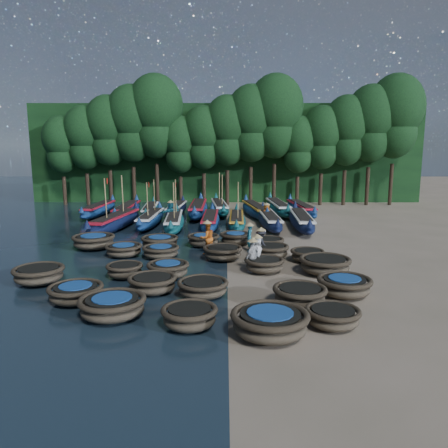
{
  "coord_description": "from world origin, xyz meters",
  "views": [
    {
      "loc": [
        -0.09,
        -22.97,
        5.85
      ],
      "look_at": [
        -0.17,
        2.17,
        1.3
      ],
      "focal_mm": 35.0,
      "sensor_mm": 36.0,
      "label": 1
    }
  ],
  "objects_px": {
    "coracle_19": "(307,255)",
    "fisherman_6": "(267,213)",
    "coracle_9": "(344,286)",
    "coracle_21": "(160,242)",
    "coracle_13": "(264,264)",
    "long_boat_2": "(115,222)",
    "coracle_3": "(270,323)",
    "coracle_11": "(125,270)",
    "coracle_5": "(76,292)",
    "coracle_15": "(124,250)",
    "fisherman_1": "(249,236)",
    "coracle_4": "(333,316)",
    "long_boat_12": "(177,209)",
    "coracle_20": "(94,241)",
    "coracle_8": "(300,295)",
    "coracle_10": "(39,274)",
    "fisherman_4": "(253,255)",
    "long_boat_7": "(269,220)",
    "coracle_1": "(112,306)",
    "long_boat_16": "(278,207)",
    "coracle_14": "(325,265)",
    "long_boat_4": "(174,222)",
    "coracle_7": "(203,287)",
    "coracle_18": "(270,251)",
    "long_boat_9": "(99,209)",
    "fisherman_3": "(261,243)",
    "long_boat_10": "(127,210)",
    "coracle_24": "(268,243)",
    "long_boat_15": "(255,210)",
    "coracle_2": "(189,316)",
    "fisherman_2": "(207,237)",
    "coracle_17": "(223,252)",
    "fisherman_5": "(171,213)",
    "long_boat_14": "(219,207)",
    "long_boat_5": "(210,221)",
    "coracle_22": "(203,240)",
    "long_boat_17": "(301,209)",
    "long_boat_8": "(301,221)",
    "coracle_12": "(168,269)",
    "long_boat_3": "(151,219)",
    "coracle_23": "(236,238)",
    "coracle_16": "(161,251)",
    "long_boat_11": "(150,210)"
  },
  "relations": [
    {
      "from": "long_boat_10",
      "to": "fisherman_6",
      "type": "bearing_deg",
      "value": -17.32
    },
    {
      "from": "coracle_7",
      "to": "long_boat_9",
      "type": "distance_m",
      "value": 22.29
    },
    {
      "from": "coracle_15",
      "to": "coracle_20",
      "type": "bearing_deg",
      "value": 140.62
    },
    {
      "from": "coracle_7",
      "to": "coracle_9",
      "type": "xyz_separation_m",
      "value": [
        5.54,
        0.07,
        0.06
      ]
    },
    {
      "from": "coracle_3",
      "to": "coracle_11",
      "type": "bearing_deg",
      "value": 133.88
    },
    {
      "from": "coracle_10",
      "to": "fisherman_4",
      "type": "relative_size",
      "value": 1.33
    },
    {
      "from": "coracle_20",
      "to": "fisherman_6",
      "type": "xyz_separation_m",
      "value": [
        10.6,
        7.79,
        0.38
      ]
    },
    {
      "from": "coracle_3",
      "to": "coracle_5",
      "type": "relative_size",
      "value": 1.23
    },
    {
      "from": "coracle_10",
      "to": "fisherman_4",
      "type": "height_order",
      "value": "fisherman_4"
    },
    {
      "from": "coracle_13",
      "to": "long_boat_2",
      "type": "xyz_separation_m",
      "value": [
        -9.52,
        10.34,
        0.2
      ]
    },
    {
      "from": "long_boat_4",
      "to": "fisherman_6",
      "type": "height_order",
      "value": "long_boat_4"
    },
    {
      "from": "coracle_1",
      "to": "coracle_8",
      "type": "xyz_separation_m",
      "value": [
        6.59,
        1.1,
        0.0
      ]
    },
    {
      "from": "coracle_8",
      "to": "long_boat_11",
      "type": "height_order",
      "value": "long_boat_11"
    },
    {
      "from": "coracle_20",
      "to": "long_boat_9",
      "type": "relative_size",
      "value": 0.31
    },
    {
      "from": "coracle_3",
      "to": "long_boat_8",
      "type": "distance_m",
      "value": 18.33
    },
    {
      "from": "coracle_19",
      "to": "fisherman_6",
      "type": "xyz_separation_m",
      "value": [
        -1.09,
        10.58,
        0.48
      ]
    },
    {
      "from": "coracle_16",
      "to": "long_boat_9",
      "type": "relative_size",
      "value": 0.29
    },
    {
      "from": "coracle_5",
      "to": "fisherman_5",
      "type": "xyz_separation_m",
      "value": [
        1.6,
        16.21,
        0.52
      ]
    },
    {
      "from": "coracle_8",
      "to": "coracle_21",
      "type": "height_order",
      "value": "coracle_8"
    },
    {
      "from": "fisherman_3",
      "to": "coracle_3",
      "type": "bearing_deg",
      "value": 143.81
    },
    {
      "from": "coracle_21",
      "to": "coracle_4",
      "type": "bearing_deg",
      "value": -56.62
    },
    {
      "from": "coracle_9",
      "to": "coracle_21",
      "type": "bearing_deg",
      "value": 136.39
    },
    {
      "from": "coracle_5",
      "to": "coracle_15",
      "type": "distance_m",
      "value": 6.9
    },
    {
      "from": "long_boat_14",
      "to": "coracle_21",
      "type": "bearing_deg",
      "value": -109.67
    },
    {
      "from": "coracle_1",
      "to": "coracle_10",
      "type": "relative_size",
      "value": 0.99
    },
    {
      "from": "coracle_22",
      "to": "long_boat_17",
      "type": "bearing_deg",
      "value": 56.64
    },
    {
      "from": "coracle_2",
      "to": "fisherman_6",
      "type": "distance_m",
      "value": 19.26
    },
    {
      "from": "coracle_4",
      "to": "coracle_15",
      "type": "distance_m",
      "value": 12.76
    },
    {
      "from": "coracle_8",
      "to": "long_boat_12",
      "type": "xyz_separation_m",
      "value": [
        -6.87,
        21.39,
        0.06
      ]
    },
    {
      "from": "coracle_15",
      "to": "fisherman_1",
      "type": "bearing_deg",
      "value": 9.9
    },
    {
      "from": "coracle_23",
      "to": "coracle_15",
      "type": "bearing_deg",
      "value": -155.23
    },
    {
      "from": "long_boat_5",
      "to": "coracle_24",
      "type": "bearing_deg",
      "value": -61.54
    },
    {
      "from": "fisherman_3",
      "to": "coracle_24",
      "type": "bearing_deg",
      "value": -51.01
    },
    {
      "from": "fisherman_1",
      "to": "coracle_9",
      "type": "bearing_deg",
      "value": 30.34
    },
    {
      "from": "coracle_11",
      "to": "coracle_21",
      "type": "distance_m",
      "value": 5.7
    },
    {
      "from": "coracle_2",
      "to": "long_boat_9",
      "type": "height_order",
      "value": "long_boat_9"
    },
    {
      "from": "coracle_1",
      "to": "long_boat_16",
      "type": "bearing_deg",
      "value": 70.01
    },
    {
      "from": "coracle_3",
      "to": "coracle_18",
      "type": "bearing_deg",
      "value": 84.19
    },
    {
      "from": "long_boat_7",
      "to": "coracle_18",
      "type": "bearing_deg",
      "value": -97.76
    },
    {
      "from": "fisherman_4",
      "to": "long_boat_15",
      "type": "bearing_deg",
      "value": -145.62
    },
    {
      "from": "coracle_4",
      "to": "coracle_16",
      "type": "bearing_deg",
      "value": 127.91
    },
    {
      "from": "coracle_4",
      "to": "long_boat_12",
      "type": "distance_m",
      "value": 24.46
    },
    {
      "from": "coracle_12",
      "to": "long_boat_3",
      "type": "bearing_deg",
      "value": 102.89
    },
    {
      "from": "long_boat_7",
      "to": "long_boat_2",
      "type": "bearing_deg",
      "value": -177.22
    },
    {
      "from": "coracle_15",
      "to": "fisherman_2",
      "type": "distance_m",
      "value": 4.5
    },
    {
      "from": "long_boat_15",
      "to": "fisherman_2",
      "type": "relative_size",
      "value": 4.2
    },
    {
      "from": "coracle_14",
      "to": "long_boat_4",
      "type": "relative_size",
      "value": 0.31
    },
    {
      "from": "coracle_2",
      "to": "coracle_12",
      "type": "bearing_deg",
      "value": 104.43
    },
    {
      "from": "coracle_9",
      "to": "coracle_17",
      "type": "height_order",
      "value": "coracle_9"
    },
    {
      "from": "coracle_7",
      "to": "coracle_18",
      "type": "relative_size",
      "value": 1.14
    }
  ]
}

